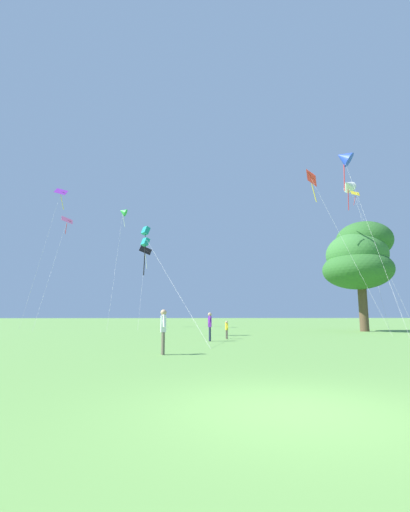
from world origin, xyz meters
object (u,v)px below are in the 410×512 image
Objects in this scene: kite_blue_delta at (344,158)px; kite_purple_streamer at (60,198)px; kite_black_large at (146,254)px; tree_right_cluster at (359,257)px; person_in_blue_jacket at (210,324)px; person_foreground_watcher at (163,327)px; kite_yellow_diamond at (357,201)px; kite_red_high at (314,184)px; person_child_small at (227,328)px; kite_pink_low at (66,225)px; kite_white_distant at (348,185)px; kite_green_small at (123,212)px; kite_teal_box at (146,238)px.

kite_blue_delta is 0.96× the size of kite_purple_streamer.
tree_right_cluster is at bearing -37.19° from kite_black_large.
kite_blue_delta is at bearing 37.20° from person_in_blue_jacket.
kite_blue_delta is 10.31× the size of person_foreground_watcher.
tree_right_cluster is at bearing -118.85° from kite_yellow_diamond.
kite_red_high is 12.73× the size of person_child_small.
person_child_small is (3.65, 8.90, -0.33)m from person_foreground_watcher.
person_foreground_watcher is (-12.37, -15.62, -11.72)m from kite_red_high.
kite_red_high is 31.78m from kite_purple_streamer.
kite_white_distant is (34.89, -3.01, 5.06)m from kite_pink_low.
kite_blue_delta reaches higher than kite_pink_low.
person_in_blue_jacket is at bearing 70.99° from person_foreground_watcher.
kite_green_small is (-18.42, 14.43, 1.23)m from kite_red_high.
person_foreground_watcher is 9.63m from person_child_small.
kite_yellow_diamond is at bearing 47.78° from kite_red_high.
kite_teal_box is 9.59× the size of person_child_small.
tree_right_cluster is at bearing 36.54° from kite_blue_delta.
kite_black_large is (-15.90, 18.85, -3.26)m from kite_red_high.
kite_white_distant is 39.30m from person_foreground_watcher.
kite_blue_delta is at bearing 15.42° from kite_teal_box.
kite_yellow_diamond reaches higher than person_child_small.
kite_purple_streamer is at bearing 123.49° from person_in_blue_jacket.
kite_red_high is 1.37× the size of tree_right_cluster.
tree_right_cluster is (1.41, 1.05, -9.34)m from kite_blue_delta.
kite_pink_low is 33.64m from tree_right_cluster.
kite_white_distant is at bearing 62.13° from kite_blue_delta.
kite_red_high is at bearing -49.86° from kite_black_large.
kite_blue_delta is 21.64m from person_child_small.
person_in_blue_jacket is 1.45× the size of person_child_small.
kite_red_high is at bearing 37.64° from person_child_small.
kite_white_distant is (23.59, 15.69, 10.50)m from kite_teal_box.
kite_purple_streamer is 8.96m from kite_green_small.
kite_red_high reaches higher than person_in_blue_jacket.
kite_red_high is 5.41m from kite_blue_delta.
kite_green_small is at bearing 150.36° from kite_blue_delta.
tree_right_cluster is at bearing -26.13° from kite_green_small.
kite_teal_box reaches higher than person_child_small.
person_foreground_watcher is at bearing -81.94° from kite_teal_box.
kite_white_distant is at bearing 46.71° from person_child_small.
kite_black_large is (-25.34, 6.28, -8.09)m from kite_white_distant.
kite_white_distant reaches higher than kite_yellow_diamond.
person_in_blue_jacket is (-19.39, -21.16, -16.58)m from kite_white_distant.
kite_blue_delta reaches higher than kite_green_small.
kite_pink_low is 7.26m from kite_green_small.
person_in_blue_jacket is at bearing -142.86° from tree_right_cluster.
kite_purple_streamer is at bearing 136.69° from kite_pink_low.
person_in_blue_jacket is at bearing -139.17° from kite_red_high.
kite_yellow_diamond is 11.38m from tree_right_cluster.
kite_pink_low is 0.77× the size of kite_purple_streamer.
kite_white_distant is 33.15m from person_in_blue_jacket.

